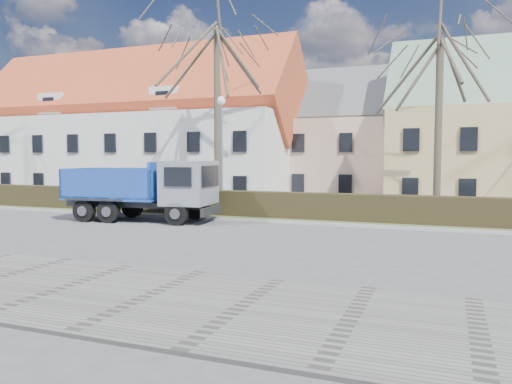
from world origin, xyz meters
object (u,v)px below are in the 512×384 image
at_px(cart_frame, 110,209).
at_px(parked_car_a, 153,196).
at_px(streetlight, 222,155).
at_px(dump_truck, 137,190).

bearing_deg(cart_frame, parked_car_a, 100.12).
xyz_separation_m(streetlight, parked_car_a, (-6.35, 3.01, -2.61)).
xyz_separation_m(dump_truck, streetlight, (2.70, 4.06, 1.71)).
height_order(streetlight, parked_car_a, streetlight).
distance_m(streetlight, parked_car_a, 7.50).
bearing_deg(streetlight, dump_truck, -123.63).
bearing_deg(dump_truck, streetlight, 49.94).
bearing_deg(streetlight, parked_car_a, 154.67).
bearing_deg(parked_car_a, dump_truck, -143.46).
xyz_separation_m(cart_frame, parked_car_a, (-1.02, 5.71, 0.29)).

